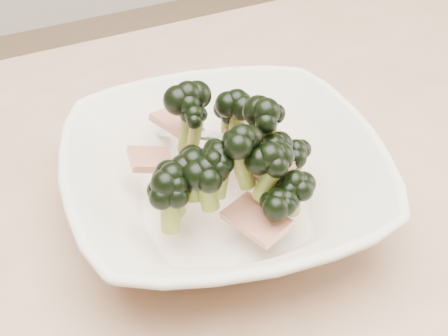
{
  "coord_description": "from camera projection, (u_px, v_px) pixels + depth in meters",
  "views": [
    {
      "loc": [
        -0.16,
        -0.35,
        1.15
      ],
      "look_at": [
        0.03,
        0.03,
        0.8
      ],
      "focal_mm": 50.0,
      "sensor_mm": 36.0,
      "label": 1
    }
  ],
  "objects": [
    {
      "name": "broccoli_dish",
      "position": [
        224.0,
        177.0,
        0.55
      ],
      "size": [
        0.33,
        0.33,
        0.12
      ],
      "color": "silver",
      "rests_on": "dining_table"
    },
    {
      "name": "dining_table",
      "position": [
        211.0,
        308.0,
        0.61
      ],
      "size": [
        1.2,
        0.8,
        0.75
      ],
      "color": "tan",
      "rests_on": "ground"
    }
  ]
}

